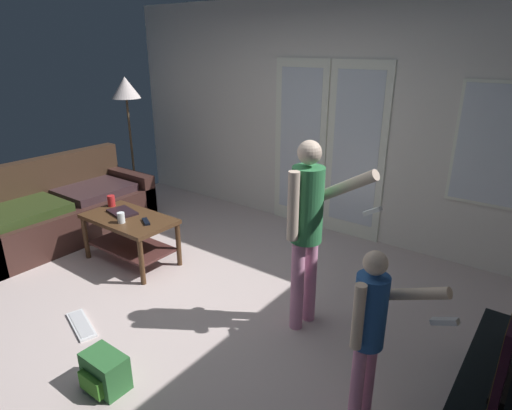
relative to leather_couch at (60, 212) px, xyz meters
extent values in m
cube|color=beige|center=(2.12, -0.25, -0.31)|extent=(5.60, 4.74, 0.02)
cube|color=silver|center=(2.12, 2.09, 1.02)|extent=(5.60, 0.06, 2.64)
cube|color=white|center=(1.98, 2.05, 0.68)|extent=(0.70, 0.02, 2.02)
cube|color=silver|center=(1.98, 2.04, 0.73)|extent=(0.54, 0.01, 1.72)
cube|color=white|center=(2.70, 2.05, 0.68)|extent=(0.70, 0.02, 2.02)
cube|color=silver|center=(2.70, 2.04, 0.73)|extent=(0.54, 0.01, 1.72)
cube|color=white|center=(4.02, 2.05, 0.96)|extent=(0.67, 0.02, 1.16)
cube|color=silver|center=(4.02, 2.04, 0.96)|extent=(0.61, 0.01, 1.10)
cube|color=#38211C|center=(0.04, 0.00, -0.09)|extent=(0.90, 2.04, 0.42)
cube|color=#3A281B|center=(-0.33, 0.00, 0.36)|extent=(0.16, 2.04, 0.46)
cube|color=#38211C|center=(0.04, 0.94, -0.01)|extent=(0.90, 0.16, 0.58)
cube|color=#2A3918|center=(0.08, -0.43, 0.17)|extent=(0.67, 0.79, 0.09)
cube|color=#352427|center=(0.08, 0.43, 0.17)|extent=(0.67, 0.79, 0.09)
cube|color=#492E1A|center=(1.18, 0.08, 0.18)|extent=(0.96, 0.54, 0.04)
cube|color=#4B2824|center=(1.18, 0.08, -0.13)|extent=(0.88, 0.46, 0.02)
cylinder|color=#492E1A|center=(0.73, -0.15, -0.07)|extent=(0.05, 0.05, 0.46)
cylinder|color=#492E1A|center=(1.63, -0.15, -0.07)|extent=(0.05, 0.05, 0.46)
cylinder|color=#492E1A|center=(0.73, 0.32, -0.07)|extent=(0.05, 0.05, 0.46)
cylinder|color=#492E1A|center=(1.63, 0.32, -0.07)|extent=(0.05, 0.05, 0.46)
cube|color=black|center=(4.57, -0.09, 0.10)|extent=(0.08, 0.36, 0.04)
cube|color=#4C3819|center=(4.55, -0.09, 0.43)|extent=(0.00, 0.98, 0.55)
cylinder|color=pink|center=(3.13, 0.15, 0.07)|extent=(0.10, 0.10, 0.74)
cylinder|color=pink|center=(3.15, 0.31, 0.07)|extent=(0.10, 0.10, 0.74)
cylinder|color=#34824B|center=(3.14, 0.23, 0.73)|extent=(0.24, 0.24, 0.58)
sphere|color=beige|center=(3.14, 0.23, 1.12)|extent=(0.18, 0.18, 0.18)
cylinder|color=beige|center=(3.12, 0.07, 0.76)|extent=(0.08, 0.08, 0.51)
cylinder|color=beige|center=(3.38, 0.36, 0.88)|extent=(0.49, 0.15, 0.33)
cube|color=white|center=(3.60, 0.33, 0.75)|extent=(0.14, 0.06, 0.10)
cylinder|color=pink|center=(3.91, -0.46, -0.02)|extent=(0.08, 0.08, 0.55)
cylinder|color=pink|center=(3.93, -0.34, -0.02)|extent=(0.08, 0.08, 0.55)
cylinder|color=#255294|center=(3.92, -0.40, 0.47)|extent=(0.18, 0.18, 0.43)
sphere|color=beige|center=(3.92, -0.40, 0.77)|extent=(0.13, 0.13, 0.13)
cylinder|color=beige|center=(3.90, -0.52, 0.49)|extent=(0.06, 0.06, 0.39)
cylinder|color=beige|center=(4.11, -0.31, 0.60)|extent=(0.38, 0.12, 0.22)
cube|color=white|center=(4.28, -0.33, 0.52)|extent=(0.14, 0.06, 0.09)
cylinder|color=#2F2B2F|center=(-0.31, 1.32, -0.29)|extent=(0.26, 0.26, 0.02)
cylinder|color=brown|center=(-0.31, 1.32, 0.45)|extent=(0.03, 0.03, 1.49)
cone|color=silver|center=(-0.31, 1.32, 1.29)|extent=(0.39, 0.39, 0.28)
cube|color=#2E6733|center=(2.47, -1.15, -0.18)|extent=(0.30, 0.19, 0.25)
cube|color=#387925|center=(2.47, -1.26, -0.21)|extent=(0.21, 0.04, 0.12)
cube|color=white|center=(1.74, -0.88, -0.29)|extent=(0.46, 0.26, 0.02)
cube|color=silver|center=(1.74, -0.88, -0.28)|extent=(0.41, 0.21, 0.00)
cube|color=black|center=(1.04, 0.11, 0.21)|extent=(0.35, 0.27, 0.02)
cylinder|color=white|center=(1.24, -0.05, 0.25)|extent=(0.07, 0.07, 0.11)
cylinder|color=red|center=(0.77, 0.18, 0.26)|extent=(0.08, 0.08, 0.12)
cube|color=black|center=(1.43, 0.09, 0.21)|extent=(0.17, 0.13, 0.02)
camera|label=1|loc=(4.61, -2.37, 1.84)|focal=30.24mm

